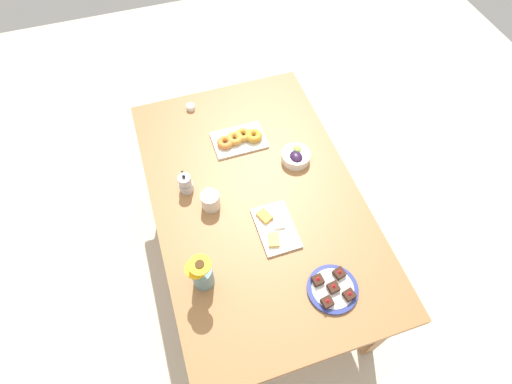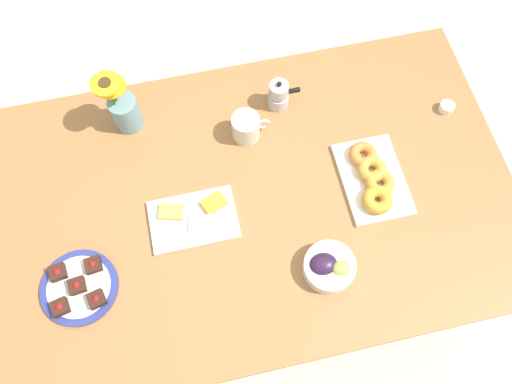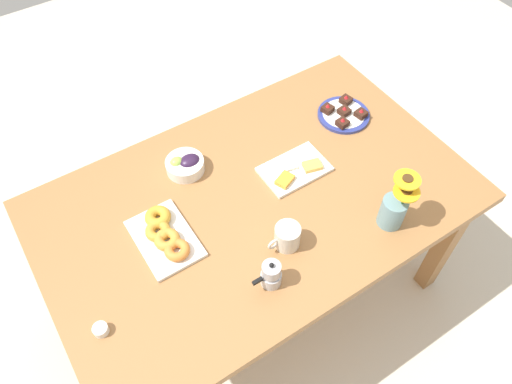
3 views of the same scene
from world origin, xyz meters
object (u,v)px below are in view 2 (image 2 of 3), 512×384
(flower_vase, at_px, (124,109))
(croissant_platter, at_px, (373,178))
(jam_cup_honey, at_px, (447,107))
(moka_pot, at_px, (279,95))
(dessert_plate, at_px, (79,287))
(coffee_mug, at_px, (246,127))
(cheese_platter, at_px, (194,218))
(dining_table, at_px, (256,207))
(grape_bowl, at_px, (329,267))

(flower_vase, bearing_deg, croissant_platter, -27.80)
(jam_cup_honey, bearing_deg, moka_pot, 164.94)
(jam_cup_honey, height_order, dessert_plate, dessert_plate)
(dessert_plate, xyz_separation_m, flower_vase, (0.20, 0.51, 0.07))
(moka_pot, bearing_deg, flower_vase, 176.01)
(coffee_mug, relative_size, moka_pot, 1.05)
(cheese_platter, relative_size, dessert_plate, 1.18)
(dining_table, xyz_separation_m, croissant_platter, (0.36, -0.03, 0.11))
(flower_vase, bearing_deg, moka_pot, -3.99)
(cheese_platter, relative_size, moka_pot, 2.18)
(flower_vase, bearing_deg, dining_table, -45.13)
(cheese_platter, relative_size, flower_vase, 1.10)
(moka_pot, bearing_deg, croissant_platter, -57.48)
(flower_vase, xyz_separation_m, moka_pot, (0.49, -0.03, -0.03))
(grape_bowl, xyz_separation_m, dessert_plate, (-0.70, 0.10, -0.02))
(croissant_platter, height_order, flower_vase, flower_vase)
(jam_cup_honey, distance_m, moka_pot, 0.56)
(croissant_platter, bearing_deg, jam_cup_honey, 31.51)
(jam_cup_honey, xyz_separation_m, moka_pot, (-0.54, 0.14, 0.03))
(cheese_platter, height_order, moka_pot, moka_pot)
(coffee_mug, xyz_separation_m, croissant_platter, (0.35, -0.25, -0.03))
(coffee_mug, bearing_deg, jam_cup_honey, -4.50)
(coffee_mug, bearing_deg, moka_pot, 35.69)
(croissant_platter, xyz_separation_m, flower_vase, (-0.71, 0.38, 0.06))
(jam_cup_honey, bearing_deg, cheese_platter, -167.22)
(dining_table, distance_m, moka_pot, 0.37)
(croissant_platter, xyz_separation_m, moka_pot, (-0.22, 0.34, 0.03))
(dining_table, height_order, jam_cup_honey, jam_cup_honey)
(dining_table, bearing_deg, cheese_platter, -171.48)
(dining_table, bearing_deg, flower_vase, 134.87)
(grape_bowl, relative_size, croissant_platter, 0.53)
(jam_cup_honey, relative_size, flower_vase, 0.20)
(cheese_platter, bearing_deg, moka_pot, 44.99)
(moka_pot, bearing_deg, coffee_mug, -144.31)
(cheese_platter, bearing_deg, grape_bowl, -34.14)
(croissant_platter, relative_size, flower_vase, 1.20)
(croissant_platter, bearing_deg, moka_pot, 122.52)
(grape_bowl, relative_size, moka_pot, 1.25)
(dining_table, relative_size, moka_pot, 13.45)
(jam_cup_honey, xyz_separation_m, dessert_plate, (-1.24, -0.33, -0.00))
(grape_bowl, distance_m, flower_vase, 0.80)
(jam_cup_honey, distance_m, flower_vase, 1.05)
(grape_bowl, bearing_deg, croissant_platter, 48.76)
(cheese_platter, bearing_deg, coffee_mug, 49.40)
(croissant_platter, relative_size, moka_pot, 2.38)
(cheese_platter, distance_m, jam_cup_honey, 0.90)
(grape_bowl, height_order, croissant_platter, grape_bowl)
(coffee_mug, bearing_deg, cheese_platter, -130.60)
(coffee_mug, xyz_separation_m, moka_pot, (0.13, 0.09, 0.00))
(flower_vase, bearing_deg, jam_cup_honey, -9.85)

